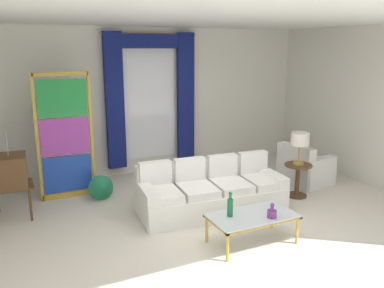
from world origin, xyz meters
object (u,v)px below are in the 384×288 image
object	(u,v)px
couch_white_long	(210,192)
bottle_crystal_tall	(272,213)
armchair_white	(304,170)
peacock_figurine	(102,189)
bottle_blue_decanter	(230,206)
round_side_table	(298,177)
vintage_tv	(10,172)
table_lamp_brass	(300,140)
coffee_table	(252,217)
stained_glass_divider	(65,139)

from	to	relation	value
couch_white_long	bottle_crystal_tall	size ratio (longest dim) A/B	11.82
armchair_white	peacock_figurine	xyz separation A→B (m)	(-3.76, 0.79, -0.07)
bottle_blue_decanter	bottle_crystal_tall	distance (m)	0.56
armchair_white	round_side_table	bearing A→B (deg)	-139.61
bottle_blue_decanter	armchair_white	world-z (taller)	armchair_white
bottle_blue_decanter	round_side_table	distance (m)	2.26
vintage_tv	peacock_figurine	size ratio (longest dim) A/B	2.24
bottle_crystal_tall	armchair_white	world-z (taller)	armchair_white
table_lamp_brass	bottle_crystal_tall	bearing A→B (deg)	-139.56
couch_white_long	peacock_figurine	bearing A→B (deg)	142.94
vintage_tv	round_side_table	distance (m)	4.77
couch_white_long	round_side_table	size ratio (longest dim) A/B	4.04
armchair_white	peacock_figurine	world-z (taller)	armchair_white
couch_white_long	vintage_tv	xyz separation A→B (m)	(-2.91, 1.08, 0.42)
coffee_table	bottle_blue_decanter	bearing A→B (deg)	162.85
couch_white_long	bottle_crystal_tall	bearing A→B (deg)	-83.47
armchair_white	bottle_crystal_tall	bearing A→B (deg)	-139.58
vintage_tv	armchair_white	distance (m)	5.23
armchair_white	stained_glass_divider	size ratio (longest dim) A/B	0.42
bottle_crystal_tall	couch_white_long	bearing A→B (deg)	96.53
table_lamp_brass	peacock_figurine	bearing A→B (deg)	158.35
coffee_table	bottle_blue_decanter	world-z (taller)	bottle_blue_decanter
peacock_figurine	table_lamp_brass	world-z (taller)	table_lamp_brass
bottle_blue_decanter	table_lamp_brass	bearing A→B (deg)	27.14
bottle_blue_decanter	round_side_table	size ratio (longest dim) A/B	0.58
vintage_tv	stained_glass_divider	distance (m)	1.09
peacock_figurine	vintage_tv	bearing A→B (deg)	-177.82
bottle_blue_decanter	table_lamp_brass	xyz separation A→B (m)	(2.01, 1.03, 0.48)
vintage_tv	stained_glass_divider	xyz separation A→B (m)	(0.91, 0.49, 0.33)
armchair_white	table_lamp_brass	distance (m)	1.05
coffee_table	vintage_tv	world-z (taller)	vintage_tv
coffee_table	table_lamp_brass	distance (m)	2.15
stained_glass_divider	round_side_table	size ratio (longest dim) A/B	3.70
vintage_tv	armchair_white	world-z (taller)	vintage_tv
couch_white_long	bottle_blue_decanter	distance (m)	1.23
vintage_tv	stained_glass_divider	size ratio (longest dim) A/B	0.61
vintage_tv	table_lamp_brass	size ratio (longest dim) A/B	2.36
coffee_table	stained_glass_divider	xyz separation A→B (m)	(-1.98, 2.82, 0.69)
couch_white_long	stained_glass_divider	size ratio (longest dim) A/B	1.09
vintage_tv	peacock_figurine	xyz separation A→B (m)	(1.41, 0.05, -0.51)
couch_white_long	vintage_tv	distance (m)	3.13
couch_white_long	bottle_blue_decanter	xyz separation A→B (m)	(-0.32, -1.16, 0.24)
vintage_tv	peacock_figurine	world-z (taller)	vintage_tv
bottle_crystal_tall	peacock_figurine	distance (m)	3.07
coffee_table	bottle_crystal_tall	world-z (taller)	bottle_crystal_tall
bottle_blue_decanter	round_side_table	world-z (taller)	bottle_blue_decanter
armchair_white	stained_glass_divider	world-z (taller)	stained_glass_divider
armchair_white	vintage_tv	bearing A→B (deg)	171.90
bottle_crystal_tall	round_side_table	world-z (taller)	bottle_crystal_tall
round_side_table	table_lamp_brass	distance (m)	0.67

